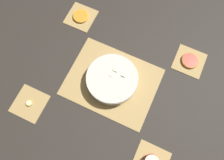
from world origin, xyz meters
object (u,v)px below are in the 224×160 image
(banana_coin_single, at_px, (29,103))
(grapefruit_slice, at_px, (190,61))
(orange_slice_whole, at_px, (81,16))
(fruit_salad_bowl, at_px, (112,79))

(banana_coin_single, height_order, grapefruit_slice, grapefruit_slice)
(orange_slice_whole, relative_size, grapefruit_slice, 0.99)
(orange_slice_whole, bearing_deg, grapefruit_slice, 0.00)
(grapefruit_slice, bearing_deg, orange_slice_whole, 180.00)
(grapefruit_slice, bearing_deg, fruit_salad_bowl, -139.58)
(fruit_salad_bowl, relative_size, orange_slice_whole, 2.90)
(fruit_salad_bowl, xyz_separation_m, banana_coin_single, (-0.34, -0.29, -0.03))
(orange_slice_whole, relative_size, banana_coin_single, 2.89)
(fruit_salad_bowl, distance_m, grapefruit_slice, 0.44)
(banana_coin_single, relative_size, grapefruit_slice, 0.34)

